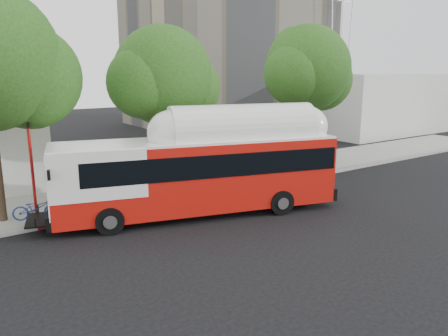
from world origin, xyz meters
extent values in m
plane|color=black|center=(0.00, 0.00, 0.00)|extent=(120.00, 120.00, 0.00)
cube|color=gray|center=(0.00, 6.50, 0.07)|extent=(60.00, 5.00, 0.15)
cube|color=gray|center=(0.00, 3.90, 0.07)|extent=(60.00, 0.30, 0.15)
cube|color=maroon|center=(-3.00, 3.90, 0.08)|extent=(10.00, 0.32, 0.16)
sphere|color=#1E4714|center=(-7.41, 5.70, 6.08)|extent=(4.35, 4.35, 4.35)
cylinder|color=#2D2116|center=(-1.00, 6.00, 2.72)|extent=(0.36, 0.36, 5.44)
sphere|color=#1E4714|center=(-1.00, 6.00, 6.12)|extent=(5.00, 5.00, 5.00)
sphere|color=#1E4714|center=(0.38, 6.20, 5.44)|extent=(3.75, 3.75, 3.75)
cylinder|color=#2D2116|center=(9.00, 5.80, 2.88)|extent=(0.36, 0.36, 5.76)
sphere|color=#1E4714|center=(9.00, 5.80, 6.48)|extent=(5.40, 5.40, 5.40)
sphere|color=#1E4714|center=(10.48, 6.00, 5.76)|extent=(4.05, 4.05, 4.05)
cube|color=silver|center=(30.00, 16.00, 3.00)|extent=(20.00, 12.00, 6.00)
cube|color=red|center=(-1.51, 1.79, 1.85)|extent=(12.61, 5.85, 2.98)
cube|color=black|center=(-1.02, 1.66, 2.47)|extent=(11.44, 5.59, 0.98)
cube|color=white|center=(-1.51, 1.79, 3.38)|extent=(12.59, 5.77, 0.10)
cube|color=white|center=(0.47, 1.25, 3.65)|extent=(6.89, 3.73, 0.57)
cube|color=black|center=(-8.01, 3.58, 0.51)|extent=(1.28, 2.00, 0.06)
imported|color=navy|center=(-8.01, 3.58, 1.01)|extent=(1.06, 1.86, 0.93)
cylinder|color=#A21411|center=(-7.82, 4.63, 2.05)|extent=(0.12, 0.12, 4.10)
cube|color=black|center=(-7.82, 4.63, 4.21)|extent=(0.05, 0.41, 0.26)
camera|label=1|loc=(-11.27, -14.32, 6.38)|focal=35.00mm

